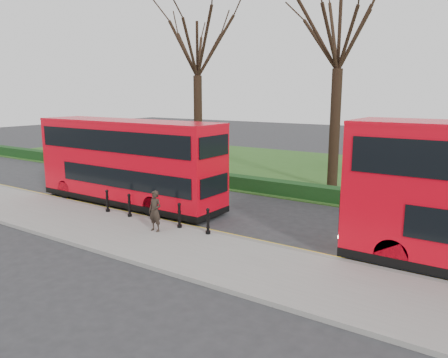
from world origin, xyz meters
The scene contains 12 objects.
ground centered at (0.00, 0.00, 0.00)m, with size 120.00×120.00×0.00m, color #28282B.
pavement centered at (0.00, -3.00, 0.07)m, with size 60.00×4.00×0.15m, color gray.
kerb centered at (0.00, -1.00, 0.07)m, with size 60.00×0.25×0.16m, color slate.
grass_verge centered at (0.00, 15.00, 0.03)m, with size 60.00×18.00×0.06m, color #2C511B.
hedge centered at (0.00, 6.80, 0.40)m, with size 60.00×0.90×0.80m, color black.
yellow_line_outer centered at (0.00, -0.70, 0.01)m, with size 60.00×0.10×0.01m, color yellow.
yellow_line_inner centered at (0.00, -0.50, 0.01)m, with size 60.00×0.10×0.01m, color yellow.
tree_left centered at (-8.00, 10.00, 8.96)m, with size 7.89×7.89×12.32m.
tree_mid centered at (2.00, 10.00, 9.21)m, with size 8.10×8.10×12.66m.
bollard_row centered at (-1.73, -1.35, 0.65)m, with size 5.98×0.15×1.00m.
bus_lead centered at (-5.32, 0.67, 2.15)m, with size 10.74×2.47×4.27m.
pedestrian centered at (-0.79, -2.24, 0.98)m, with size 0.60×0.40×1.66m, color black.
Camera 1 is at (10.97, -14.62, 5.64)m, focal length 35.00 mm.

